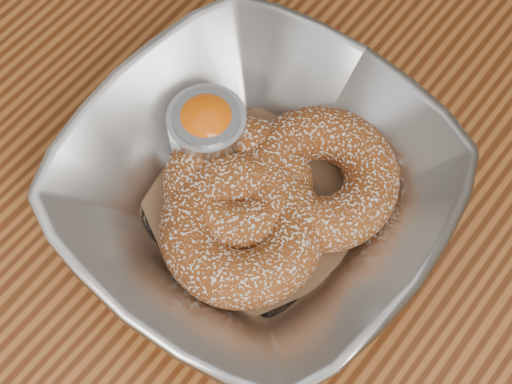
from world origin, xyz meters
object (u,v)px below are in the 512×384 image
Objects in this scene: donut_back at (320,178)px; donut_front at (242,229)px; donut_extra at (238,183)px; ramekin at (208,132)px; table at (324,308)px; serving_bowl at (256,192)px.

donut_back is 0.98× the size of donut_front.
donut_extra is 1.87× the size of ramekin.
ramekin is (-0.08, -0.02, 0.01)m from donut_back.
table is 11.17× the size of donut_back.
table is at bearing 27.03° from donut_front.
table is 4.81× the size of serving_bowl.
serving_bowl reaches higher than donut_back.
table is 0.15m from serving_bowl.
serving_bowl reaches higher than donut_front.
table is 0.18m from ramekin.
serving_bowl is (-0.07, -0.00, 0.13)m from table.
serving_bowl is at bearing 109.96° from donut_front.
donut_front is (0.01, -0.03, -0.00)m from serving_bowl.
donut_back is (0.03, 0.04, -0.00)m from serving_bowl.
donut_front reaches higher than donut_extra.
donut_extra is (-0.04, -0.04, -0.00)m from donut_back.
table is at bearing 3.30° from donut_extra.
donut_back reaches higher than table.
serving_bowl reaches higher than donut_extra.
table is 0.15m from donut_extra.
donut_front is (-0.06, -0.03, 0.13)m from table.
serving_bowl is at bearing -126.72° from donut_back.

